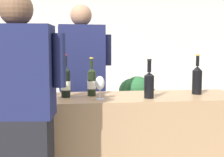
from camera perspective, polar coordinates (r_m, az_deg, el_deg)
The scene contains 12 objects.
wall_back at distance 5.07m, azimuth -5.72°, elevation 6.37°, with size 8.00×0.10×2.80m, color beige.
counter at distance 2.63m, azimuth -3.93°, elevation -13.83°, with size 2.52×0.58×0.96m, color #9E7A56.
wine_bottle_0 at distance 2.50m, azimuth -8.69°, elevation -0.63°, with size 0.08×0.08×0.35m.
wine_bottle_1 at distance 2.55m, azimuth -3.85°, elevation -0.60°, with size 0.07×0.07×0.32m.
wine_bottle_2 at distance 2.63m, azimuth -13.59°, elevation -0.48°, with size 0.08×0.08×0.34m.
wine_bottle_3 at distance 2.45m, azimuth 6.97°, elevation -0.99°, with size 0.08×0.08×0.31m.
wine_bottle_4 at distance 2.73m, azimuth 15.68°, elevation -0.13°, with size 0.08×0.08×0.35m.
wine_bottle_5 at distance 2.51m, azimuth -13.52°, elevation -0.88°, with size 0.07×0.07×0.33m.
wine_glass at distance 2.37m, azimuth -2.30°, elevation -1.02°, with size 0.08×0.08×0.18m.
person_server at distance 3.06m, azimuth -5.67°, elevation -3.48°, with size 0.60×0.28×1.78m.
person_guest at distance 2.02m, azimuth -16.83°, elevation -9.93°, with size 0.58×0.28×1.70m.
potted_shrub at distance 3.64m, azimuth 4.55°, elevation -5.78°, with size 0.47×0.44×1.03m.
Camera 1 is at (-0.14, -2.47, 1.38)m, focal length 48.69 mm.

